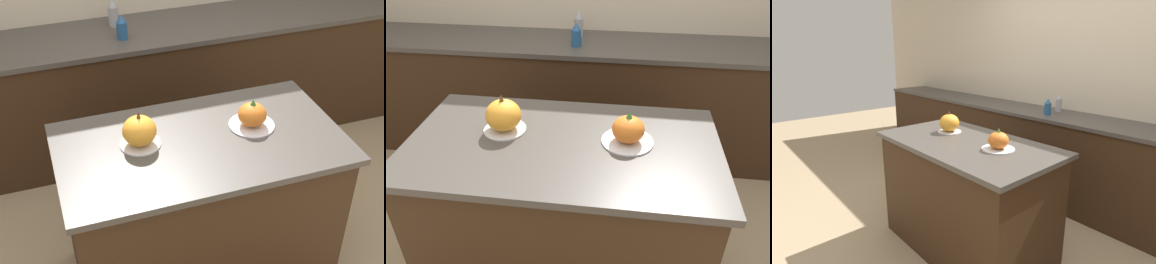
# 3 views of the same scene
# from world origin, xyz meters

# --- Properties ---
(kitchen_island) EXTENTS (1.40, 0.78, 0.92)m
(kitchen_island) POSITION_xyz_m (0.00, 0.00, 0.46)
(kitchen_island) COLOR #382314
(kitchen_island) RESTS_ON ground_plane
(back_counter) EXTENTS (6.00, 0.60, 0.93)m
(back_counter) POSITION_xyz_m (0.00, 1.32, 0.47)
(back_counter) COLOR #382314
(back_counter) RESTS_ON ground_plane
(pumpkin_cake_left) EXTENTS (0.20, 0.20, 0.19)m
(pumpkin_cake_left) POSITION_xyz_m (-0.28, 0.07, 1.00)
(pumpkin_cake_left) COLOR silver
(pumpkin_cake_left) RESTS_ON kitchen_island
(pumpkin_cake_right) EXTENTS (0.23, 0.23, 0.15)m
(pumpkin_cake_right) POSITION_xyz_m (0.29, 0.04, 0.98)
(pumpkin_cake_right) COLOR silver
(pumpkin_cake_right) RESTS_ON kitchen_island
(bottle_tall) EXTENTS (0.07, 0.07, 0.20)m
(bottle_tall) POSITION_xyz_m (-0.12, 1.44, 1.03)
(bottle_tall) COLOR #99999E
(bottle_tall) RESTS_ON back_counter
(bottle_short) EXTENTS (0.07, 0.07, 0.17)m
(bottle_short) POSITION_xyz_m (-0.11, 1.22, 1.01)
(bottle_short) COLOR #235184
(bottle_short) RESTS_ON back_counter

